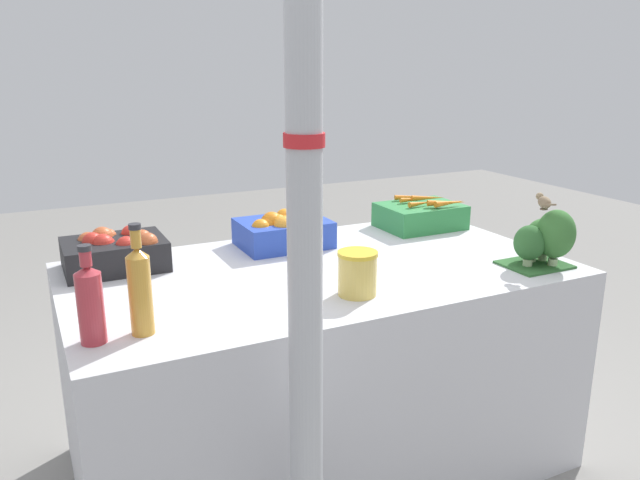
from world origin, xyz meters
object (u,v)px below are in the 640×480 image
(juice_bottle_amber, at_px, (140,288))
(pickle_jar, at_px, (357,273))
(juice_bottle_ruby, at_px, (90,302))
(sparrow_bird, at_px, (544,202))
(support_pole, at_px, (305,193))
(apple_crate, at_px, (114,251))
(carrot_crate, at_px, (421,215))
(orange_crate, at_px, (284,230))
(broccoli_pile, at_px, (544,239))

(juice_bottle_amber, height_order, pickle_jar, juice_bottle_amber)
(juice_bottle_ruby, relative_size, sparrow_bird, 1.99)
(support_pole, height_order, apple_crate, support_pole)
(pickle_jar, bearing_deg, support_pole, -133.54)
(sparrow_bird, bearing_deg, support_pole, 128.89)
(support_pole, relative_size, juice_bottle_ruby, 9.11)
(carrot_crate, bearing_deg, pickle_jar, -137.63)
(support_pole, distance_m, carrot_crate, 1.41)
(support_pole, bearing_deg, apple_crate, 106.85)
(support_pole, height_order, sparrow_bird, support_pole)
(support_pole, relative_size, sparrow_bird, 18.11)
(support_pole, relative_size, juice_bottle_amber, 7.89)
(support_pole, distance_m, pickle_jar, 0.60)
(apple_crate, relative_size, juice_bottle_ruby, 1.30)
(support_pole, height_order, pickle_jar, support_pole)
(orange_crate, xyz_separation_m, pickle_jar, (-0.00, -0.58, 0.00))
(orange_crate, height_order, sparrow_bird, sparrow_bird)
(apple_crate, xyz_separation_m, sparrow_bird, (1.33, -0.63, 0.17))
(pickle_jar, bearing_deg, juice_bottle_ruby, -179.88)
(juice_bottle_ruby, bearing_deg, broccoli_pile, -1.19)
(carrot_crate, height_order, juice_bottle_ruby, juice_bottle_ruby)
(pickle_jar, bearing_deg, apple_crate, 136.66)
(sparrow_bird, bearing_deg, apple_crate, 86.52)
(support_pole, distance_m, orange_crate, 1.06)
(juice_bottle_ruby, bearing_deg, sparrow_bird, -1.46)
(apple_crate, bearing_deg, orange_crate, -1.12)
(orange_crate, bearing_deg, juice_bottle_ruby, -142.97)
(juice_bottle_ruby, bearing_deg, pickle_jar, 0.12)
(broccoli_pile, distance_m, juice_bottle_ruby, 1.50)
(juice_bottle_ruby, relative_size, pickle_jar, 1.87)
(juice_bottle_amber, bearing_deg, broccoli_pile, -1.30)
(support_pole, bearing_deg, juice_bottle_ruby, 140.40)
(apple_crate, distance_m, broccoli_pile, 1.49)
(carrot_crate, height_order, broccoli_pile, broccoli_pile)
(orange_crate, xyz_separation_m, juice_bottle_amber, (-0.65, -0.58, 0.06))
(broccoli_pile, bearing_deg, carrot_crate, 97.41)
(support_pole, xyz_separation_m, juice_bottle_amber, (-0.31, 0.36, -0.29))
(orange_crate, relative_size, juice_bottle_amber, 1.13)
(apple_crate, bearing_deg, pickle_jar, -43.34)
(apple_crate, xyz_separation_m, pickle_jar, (0.63, -0.59, 0.01))
(apple_crate, distance_m, sparrow_bird, 1.48)
(broccoli_pile, xyz_separation_m, juice_bottle_ruby, (-1.50, 0.03, 0.01))
(broccoli_pile, bearing_deg, juice_bottle_ruby, 178.81)
(apple_crate, distance_m, juice_bottle_ruby, 0.61)
(carrot_crate, bearing_deg, support_pole, -136.15)
(juice_bottle_amber, bearing_deg, juice_bottle_ruby, -180.00)
(orange_crate, bearing_deg, broccoli_pile, -40.18)
(pickle_jar, height_order, sparrow_bird, sparrow_bird)
(support_pole, height_order, carrot_crate, support_pole)
(support_pole, relative_size, apple_crate, 7.00)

